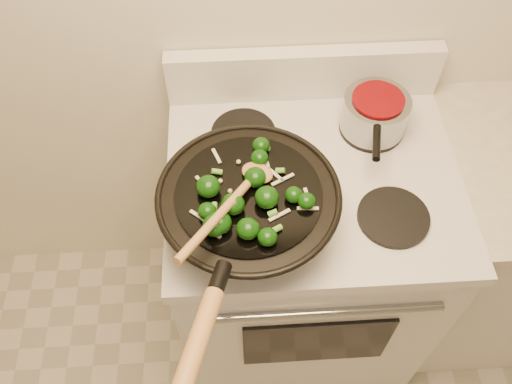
{
  "coord_description": "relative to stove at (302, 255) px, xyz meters",
  "views": [
    {
      "loc": [
        -0.29,
        0.31,
        2.06
      ],
      "look_at": [
        -0.25,
        1.04,
        1.04
      ],
      "focal_mm": 38.0,
      "sensor_mm": 36.0,
      "label": 1
    }
  ],
  "objects": [
    {
      "name": "stove",
      "position": [
        0.0,
        0.0,
        0.0
      ],
      "size": [
        0.78,
        0.67,
        1.08
      ],
      "color": "white",
      "rests_on": "ground"
    },
    {
      "name": "wok",
      "position": [
        -0.18,
        -0.16,
        0.53
      ],
      "size": [
        0.43,
        0.69,
        0.24
      ],
      "color": "black",
      "rests_on": "stove"
    },
    {
      "name": "stirfry",
      "position": [
        -0.19,
        -0.19,
        0.61
      ],
      "size": [
        0.29,
        0.29,
        0.05
      ],
      "color": "#0D3508",
      "rests_on": "wok"
    },
    {
      "name": "wooden_spoon",
      "position": [
        -0.21,
        -0.18,
        0.62
      ],
      "size": [
        0.23,
        0.31,
        0.1
      ],
      "color": "#B17D46",
      "rests_on": "wok"
    },
    {
      "name": "saucepan",
      "position": [
        0.18,
        0.15,
        0.52
      ],
      "size": [
        0.18,
        0.29,
        0.11
      ],
      "color": "gray",
      "rests_on": "stove"
    }
  ]
}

